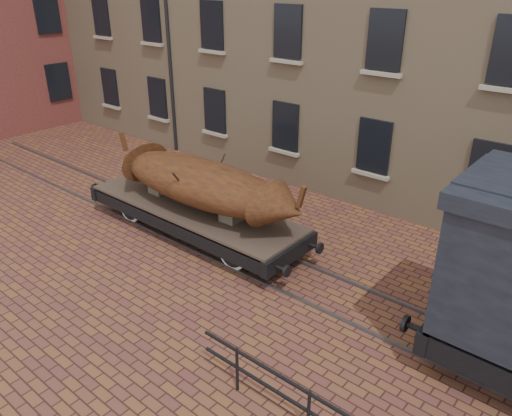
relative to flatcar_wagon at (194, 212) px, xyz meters
The scene contains 4 objects.
ground 2.27m from the flatcar_wagon, ahead, with size 90.00×90.00×0.00m, color brown.
rail_track 2.26m from the flatcar_wagon, ahead, with size 30.00×1.52×0.06m.
flatcar_wagon is the anchor object (origin of this frame).
iron_boat 1.11m from the flatcar_wagon, ahead, with size 7.04×2.05×1.66m.
Camera 1 is at (7.81, -9.00, 7.18)m, focal length 35.00 mm.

